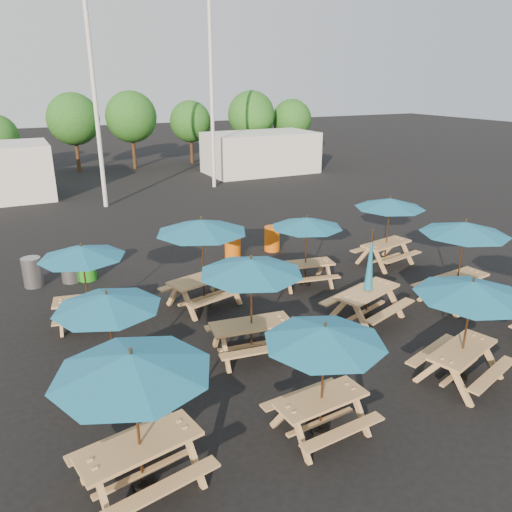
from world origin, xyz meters
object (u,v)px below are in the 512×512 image
picnic_unit_1 (108,306)px  picnic_unit_4 (251,271)px  picnic_unit_11 (390,206)px  waste_bin_1 (70,268)px  picnic_unit_0 (132,371)px  waste_bin_2 (86,266)px  waste_bin_4 (272,239)px  picnic_unit_10 (464,232)px  waste_bin_3 (233,245)px  picnic_unit_2 (82,256)px  waste_bin_0 (32,272)px  picnic_unit_6 (472,294)px  picnic_unit_5 (202,230)px  picnic_unit_8 (307,226)px  picnic_unit_7 (368,283)px  picnic_unit_3 (325,340)px

picnic_unit_1 → picnic_unit_4: picnic_unit_4 is taller
picnic_unit_4 → picnic_unit_11: 7.30m
picnic_unit_1 → waste_bin_1: picnic_unit_1 is taller
picnic_unit_0 → waste_bin_2: picnic_unit_0 is taller
picnic_unit_4 → waste_bin_4: (3.82, 6.16, -1.58)m
picnic_unit_10 → waste_bin_3: bearing=116.4°
picnic_unit_2 → waste_bin_0: picnic_unit_2 is taller
picnic_unit_6 → waste_bin_0: picnic_unit_6 is taller
waste_bin_0 → waste_bin_2: size_ratio=1.00×
picnic_unit_11 → picnic_unit_5: bearing=171.5°
picnic_unit_5 → picnic_unit_8: 3.26m
picnic_unit_11 → picnic_unit_7: bearing=-147.6°
picnic_unit_8 → waste_bin_3: (-0.96, 3.23, -1.41)m
waste_bin_0 → waste_bin_2: same height
waste_bin_2 → picnic_unit_11: bearing=-18.3°
picnic_unit_2 → picnic_unit_7: (6.48, -2.90, -0.85)m
picnic_unit_7 → picnic_unit_0: bearing=-173.5°
picnic_unit_4 → waste_bin_3: (2.25, 6.14, -1.58)m
picnic_unit_10 → waste_bin_2: picnic_unit_10 is taller
picnic_unit_2 → picnic_unit_4: 4.39m
picnic_unit_5 → picnic_unit_7: bearing=-52.4°
picnic_unit_3 → picnic_unit_11: size_ratio=0.84×
picnic_unit_1 → picnic_unit_11: picnic_unit_11 is taller
picnic_unit_4 → picnic_unit_7: 3.59m
picnic_unit_6 → picnic_unit_1: bearing=138.9°
waste_bin_0 → picnic_unit_5: bearing=-40.5°
picnic_unit_2 → picnic_unit_5: picnic_unit_5 is taller
picnic_unit_0 → picnic_unit_2: (0.15, 5.92, -0.20)m
picnic_unit_4 → waste_bin_2: 6.97m
picnic_unit_7 → waste_bin_0: (-7.59, 6.19, -0.55)m
picnic_unit_2 → picnic_unit_4: (3.05, -3.15, 0.18)m
waste_bin_4 → picnic_unit_1: bearing=-138.1°
picnic_unit_10 → picnic_unit_5: bearing=148.2°
picnic_unit_5 → waste_bin_4: (3.86, 3.25, -1.71)m
picnic_unit_1 → waste_bin_1: 6.46m
picnic_unit_1 → waste_bin_0: bearing=83.5°
picnic_unit_6 → picnic_unit_8: 5.77m
picnic_unit_3 → picnic_unit_5: size_ratio=0.75×
waste_bin_2 → waste_bin_4: size_ratio=1.00×
waste_bin_1 → waste_bin_0: bearing=174.5°
waste_bin_0 → waste_bin_3: same height
picnic_unit_10 → waste_bin_4: picnic_unit_10 is taller
picnic_unit_2 → picnic_unit_5: size_ratio=0.82×
waste_bin_3 → picnic_unit_8: bearing=-73.4°
waste_bin_0 → picnic_unit_8: bearing=-25.5°
picnic_unit_5 → picnic_unit_6: picnic_unit_5 is taller
picnic_unit_10 → waste_bin_4: bearing=104.9°
waste_bin_3 → waste_bin_0: bearing=177.4°
picnic_unit_8 → picnic_unit_11: bearing=15.8°
picnic_unit_3 → waste_bin_2: size_ratio=2.49×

